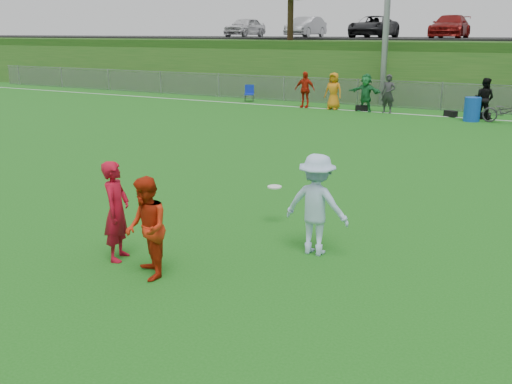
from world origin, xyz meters
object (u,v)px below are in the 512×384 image
Objects in this scene: recycling_bin at (472,109)px; player_blue at (317,205)px; player_red_left at (117,211)px; frisbee at (275,187)px; player_red_center at (146,228)px; bicycle at (506,112)px.

player_blue is at bearing -90.42° from recycling_bin.
player_red_left is at bearing -98.84° from recycling_bin.
frisbee is (1.42, 2.72, -0.08)m from player_red_left.
player_red_center is 3.11m from frisbee.
player_blue is 16.32m from bicycle.
recycling_bin is (1.93, 18.30, -0.28)m from player_red_center.
player_red_left is 18.18m from recycling_bin.
player_red_center is at bearing -96.03° from recycling_bin.
player_red_left is at bearing 174.69° from bicycle.
bicycle is (3.19, 18.30, -0.30)m from player_red_center.
player_red_left is 3.17m from player_blue.
bicycle is (1.25, 0.00, -0.02)m from recycling_bin.
player_blue is at bearing -76.46° from player_red_left.
player_red_left reaches higher than bicycle.
recycling_bin is at bearing -27.85° from player_red_left.
frisbee is 0.28× the size of recycling_bin.
bicycle is at bearing 0.00° from recycling_bin.
player_red_center is at bearing -100.39° from frisbee.
frisbee is 15.30m from recycling_bin.
player_blue is at bearing 90.96° from player_red_center.
player_blue is (1.82, 2.05, 0.07)m from player_red_center.
bicycle is at bearing 122.62° from player_red_center.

